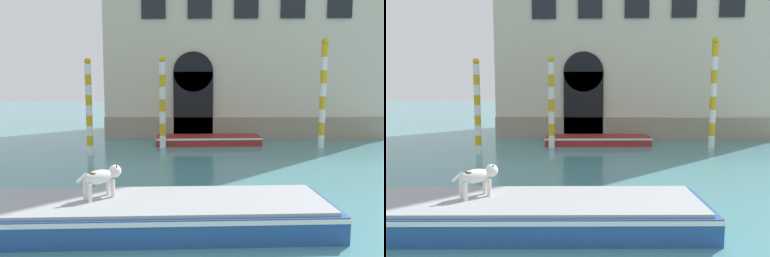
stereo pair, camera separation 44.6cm
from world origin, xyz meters
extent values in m
cube|color=gray|center=(0.36, 18.75, 0.54)|extent=(13.64, 0.16, 1.08)
cube|color=black|center=(-2.13, 18.74, 1.63)|extent=(1.91, 0.14, 3.27)
cylinder|color=black|center=(-2.13, 18.74, 3.27)|extent=(1.91, 0.14, 1.91)
cube|color=black|center=(-4.00, 18.76, 6.57)|extent=(1.14, 0.10, 1.62)
cube|color=black|center=(-1.82, 18.76, 6.57)|extent=(1.14, 0.10, 1.62)
cube|color=black|center=(0.36, 18.76, 6.57)|extent=(1.14, 0.10, 1.62)
cube|color=black|center=(2.54, 18.76, 6.57)|extent=(1.14, 0.10, 1.62)
cube|color=#234C8C|center=(-3.73, 7.30, 0.24)|extent=(8.72, 2.41, 0.49)
cube|color=white|center=(-3.73, 7.30, 0.43)|extent=(8.76, 2.44, 0.08)
cube|color=#9EA3A8|center=(-3.73, 7.30, 0.52)|extent=(8.46, 2.24, 0.06)
cylinder|color=silver|center=(-3.63, 7.65, 0.71)|extent=(0.08, 0.08, 0.33)
cylinder|color=silver|center=(-3.50, 7.52, 0.71)|extent=(0.08, 0.08, 0.33)
cylinder|color=silver|center=(-3.97, 7.33, 0.71)|extent=(0.08, 0.08, 0.33)
cylinder|color=silver|center=(-3.85, 7.20, 0.71)|extent=(0.08, 0.08, 0.33)
ellipsoid|color=silver|center=(-3.74, 7.42, 0.95)|extent=(0.63, 0.61, 0.26)
ellipsoid|color=#382D23|center=(-3.81, 7.36, 1.02)|extent=(0.32, 0.32, 0.09)
sphere|color=silver|center=(-3.49, 7.65, 1.01)|extent=(0.25, 0.25, 0.25)
cone|color=#382D23|center=(-3.53, 7.70, 1.10)|extent=(0.07, 0.07, 0.10)
cone|color=#382D23|center=(-3.44, 7.60, 1.10)|extent=(0.07, 0.07, 0.10)
cylinder|color=silver|center=(-3.99, 7.20, 0.99)|extent=(0.20, 0.19, 0.18)
cube|color=maroon|center=(-1.44, 17.22, 0.19)|extent=(4.66, 1.69, 0.38)
cube|color=white|center=(-1.44, 17.22, 0.32)|extent=(4.70, 1.73, 0.08)
cube|color=#9EA3A8|center=(-1.44, 17.22, 0.17)|extent=(2.58, 1.21, 0.34)
cylinder|color=white|center=(-3.39, 16.31, 0.26)|extent=(0.26, 0.26, 0.51)
cylinder|color=gold|center=(-3.39, 16.31, 0.77)|extent=(0.26, 0.26, 0.51)
cylinder|color=white|center=(-3.39, 16.31, 1.28)|extent=(0.26, 0.26, 0.51)
cylinder|color=gold|center=(-3.39, 16.31, 1.79)|extent=(0.26, 0.26, 0.51)
cylinder|color=white|center=(-3.39, 16.31, 2.31)|extent=(0.26, 0.26, 0.51)
cylinder|color=gold|center=(-3.39, 16.31, 2.82)|extent=(0.26, 0.26, 0.51)
cylinder|color=white|center=(-3.39, 16.31, 3.33)|extent=(0.26, 0.26, 0.51)
sphere|color=gold|center=(-3.39, 16.31, 3.70)|extent=(0.27, 0.27, 0.27)
cylinder|color=white|center=(3.32, 16.38, 0.27)|extent=(0.26, 0.26, 0.54)
cylinder|color=gold|center=(3.32, 16.38, 0.81)|extent=(0.26, 0.26, 0.54)
cylinder|color=white|center=(3.32, 16.38, 1.35)|extent=(0.26, 0.26, 0.54)
cylinder|color=gold|center=(3.32, 16.38, 1.89)|extent=(0.26, 0.26, 0.54)
cylinder|color=white|center=(3.32, 16.38, 2.43)|extent=(0.26, 0.26, 0.54)
cylinder|color=gold|center=(3.32, 16.38, 2.98)|extent=(0.26, 0.26, 0.54)
cylinder|color=white|center=(3.32, 16.38, 3.52)|extent=(0.26, 0.26, 0.54)
cylinder|color=gold|center=(3.32, 16.38, 4.06)|extent=(0.26, 0.26, 0.54)
sphere|color=gold|center=(3.32, 16.38, 4.44)|extent=(0.27, 0.27, 0.27)
cylinder|color=white|center=(-5.94, 14.44, 0.19)|extent=(0.23, 0.23, 0.38)
cylinder|color=gold|center=(-5.94, 14.44, 0.57)|extent=(0.23, 0.23, 0.38)
cylinder|color=white|center=(-5.94, 14.44, 0.95)|extent=(0.23, 0.23, 0.38)
cylinder|color=gold|center=(-5.94, 14.44, 1.32)|extent=(0.23, 0.23, 0.38)
cylinder|color=white|center=(-5.94, 14.44, 1.70)|extent=(0.23, 0.23, 0.38)
cylinder|color=gold|center=(-5.94, 14.44, 2.08)|extent=(0.23, 0.23, 0.38)
cylinder|color=white|center=(-5.94, 14.44, 2.46)|extent=(0.23, 0.23, 0.38)
cylinder|color=gold|center=(-5.94, 14.44, 2.84)|extent=(0.23, 0.23, 0.38)
cylinder|color=white|center=(-5.94, 14.44, 3.22)|extent=(0.23, 0.23, 0.38)
sphere|color=gold|center=(-5.94, 14.44, 3.51)|extent=(0.25, 0.25, 0.25)
camera|label=1|loc=(-1.89, 0.65, 2.66)|focal=35.00mm
camera|label=2|loc=(-1.45, 0.66, 2.66)|focal=35.00mm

